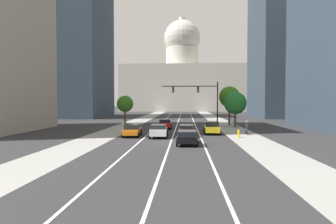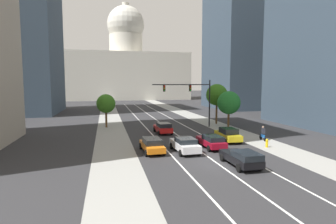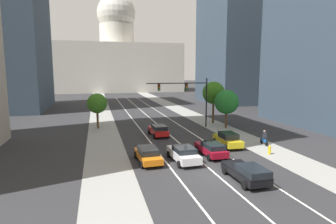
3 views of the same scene
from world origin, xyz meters
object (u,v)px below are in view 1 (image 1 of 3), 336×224
object	(u,v)px
car_orange	(132,130)
car_white	(159,130)
car_red	(165,124)
fire_hydrant	(239,134)
street_tree_near_left	(125,104)
traffic_signal_mast	(200,95)
street_tree_mid_right	(229,97)
car_yellow	(212,127)
car_black	(187,137)
car_crimson	(187,130)
cyclist	(247,128)
street_tree_near_right	(235,103)
capitol_building	(182,80)

from	to	relation	value
car_orange	car_white	bearing A→B (deg)	-104.44
car_red	fire_hydrant	distance (m)	14.01
street_tree_near_left	car_orange	bearing A→B (deg)	-75.87
traffic_signal_mast	street_tree_mid_right	distance (m)	5.85
car_yellow	car_black	bearing A→B (deg)	163.39
car_crimson	street_tree_mid_right	world-z (taller)	street_tree_mid_right
car_yellow	cyclist	xyz separation A→B (m)	(4.24, -0.48, 0.04)
car_white	fire_hydrant	xyz separation A→B (m)	(9.07, 0.09, -0.31)
car_orange	street_tree_mid_right	world-z (taller)	street_tree_mid_right
street_tree_mid_right	street_tree_near_right	xyz separation A→B (m)	(0.32, -4.05, -1.05)
car_red	street_tree_near_right	distance (m)	11.70
street_tree_mid_right	cyclist	bearing A→B (deg)	-89.90
capitol_building	street_tree_near_right	world-z (taller)	capitol_building
car_crimson	car_black	bearing A→B (deg)	178.84
car_black	traffic_signal_mast	bearing A→B (deg)	-6.61
capitol_building	car_crimson	distance (m)	97.87
car_red	traffic_signal_mast	size ratio (longest dim) A/B	0.48
cyclist	street_tree_near_left	size ratio (longest dim) A/B	0.33
capitol_building	car_crimson	size ratio (longest dim) A/B	10.98
capitol_building	car_white	xyz separation A→B (m)	(-1.59, -98.09, -12.65)
car_orange	traffic_signal_mast	size ratio (longest dim) A/B	0.50
car_crimson	car_red	world-z (taller)	car_red
traffic_signal_mast	cyclist	xyz separation A→B (m)	(5.17, -11.60, -4.32)
car_red	fire_hydrant	size ratio (longest dim) A/B	4.80
car_black	car_crimson	world-z (taller)	car_black
car_black	fire_hydrant	size ratio (longest dim) A/B	5.08
cyclist	street_tree_near_right	distance (m)	10.74
fire_hydrant	street_tree_near_left	world-z (taller)	street_tree_near_left
car_black	car_crimson	distance (m)	6.80
cyclist	car_crimson	bearing A→B (deg)	112.36
car_crimson	traffic_signal_mast	world-z (taller)	traffic_signal_mast
fire_hydrant	traffic_signal_mast	bearing A→B (deg)	103.62
car_crimson	street_tree_near_right	bearing A→B (deg)	-32.50
car_red	street_tree_near_left	world-z (taller)	street_tree_near_left
car_white	car_yellow	distance (m)	7.47
car_white	cyclist	xyz separation A→B (m)	(10.62, 3.42, 0.08)
car_orange	car_black	world-z (taller)	car_orange
car_white	cyclist	world-z (taller)	cyclist
street_tree_near_left	cyclist	bearing A→B (deg)	-38.55
car_white	street_tree_mid_right	size ratio (longest dim) A/B	0.71
car_crimson	fire_hydrant	size ratio (longest dim) A/B	5.15
car_crimson	street_tree_mid_right	distance (m)	18.75
car_black	street_tree_mid_right	xyz separation A→B (m)	(7.40, 23.53, 4.12)
traffic_signal_mast	fire_hydrant	bearing A→B (deg)	-76.38
car_black	car_red	size ratio (longest dim) A/B	1.06
car_black	street_tree_near_right	world-z (taller)	street_tree_near_right
traffic_signal_mast	street_tree_mid_right	world-z (taller)	traffic_signal_mast
car_crimson	traffic_signal_mast	size ratio (longest dim) A/B	0.51
car_orange	cyclist	size ratio (longest dim) A/B	2.66
street_tree_near_left	street_tree_near_right	distance (m)	18.89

